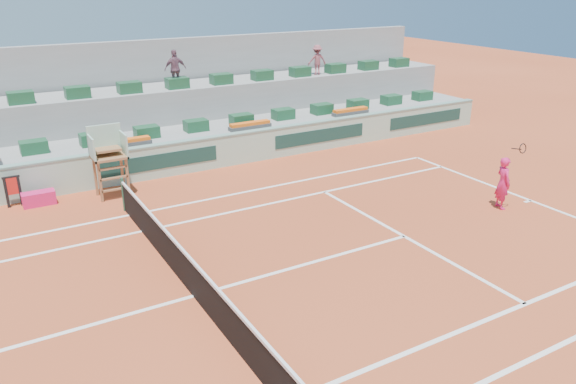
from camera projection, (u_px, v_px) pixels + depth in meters
name	position (u px, v px, depth m)	size (l,w,h in m)	color
ground	(194.00, 296.00, 13.06)	(90.00, 90.00, 0.00)	#AA4120
seating_tier_lower	(90.00, 154.00, 21.48)	(36.00, 4.00, 1.20)	#979794
seating_tier_upper	(79.00, 127.00, 22.52)	(36.00, 2.40, 2.60)	#979794
stadium_back_wall	(69.00, 98.00, 23.49)	(36.00, 0.40, 4.40)	#979794
player_bag	(39.00, 198.00, 18.21)	(1.01, 0.45, 0.45)	#E61E64
spectator_mid	(175.00, 69.00, 23.24)	(0.92, 0.38, 1.57)	#764E5E
spectator_right	(317.00, 60.00, 26.44)	(0.89, 0.51, 1.38)	#8D464D
court_lines	(194.00, 296.00, 13.06)	(23.89, 11.09, 0.01)	white
tennis_net	(192.00, 276.00, 12.87)	(0.10, 11.97, 1.10)	black
advertising_hoarding	(105.00, 169.00, 19.70)	(36.00, 0.34, 1.26)	#9EC7AF
umpire_chair	(108.00, 152.00, 18.55)	(1.10, 0.90, 2.40)	brown
seat_row_lower	(93.00, 139.00, 20.46)	(32.90, 0.60, 0.44)	#194C2C
seat_row_upper	(77.00, 92.00, 21.49)	(32.90, 0.60, 0.44)	#194C2C
flower_planters	(53.00, 153.00, 19.14)	(26.80, 0.36, 0.28)	#484848
towel_rack	(13.00, 189.00, 17.96)	(0.53, 0.09, 1.03)	black
tennis_player	(503.00, 183.00, 17.76)	(0.58, 0.92, 2.28)	#E61E64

